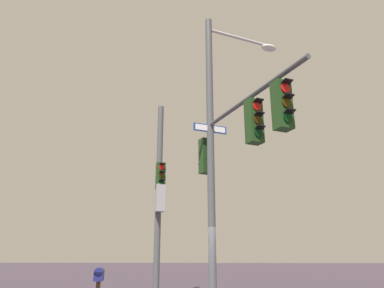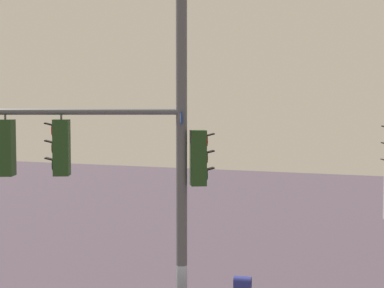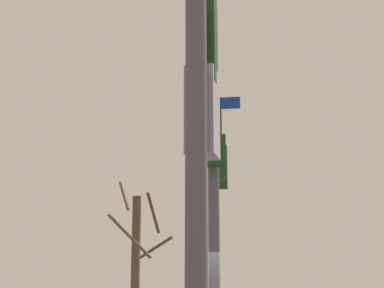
% 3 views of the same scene
% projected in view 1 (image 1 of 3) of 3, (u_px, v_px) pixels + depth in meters
% --- Properties ---
extents(main_signal_pole_assembly, '(3.08, 5.29, 9.37)m').
position_uv_depth(main_signal_pole_assembly, '(228.00, 132.00, 9.75)').
color(main_signal_pole_assembly, '#4C4F54').
rests_on(main_signal_pole_assembly, ground).
extents(secondary_pole_assembly, '(0.47, 0.80, 8.04)m').
position_uv_depth(secondary_pole_assembly, '(159.00, 193.00, 14.20)').
color(secondary_pole_assembly, '#4C4F54').
rests_on(secondary_pole_assembly, ground).
extents(mailbox, '(0.30, 0.47, 1.41)m').
position_uv_depth(mailbox, '(99.00, 279.00, 9.66)').
color(mailbox, '#4C3823').
rests_on(mailbox, ground).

